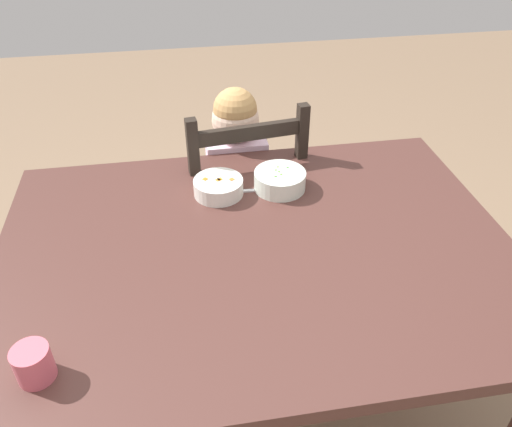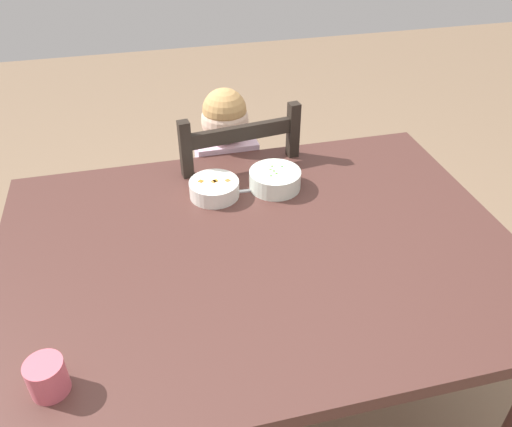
% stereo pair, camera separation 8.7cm
% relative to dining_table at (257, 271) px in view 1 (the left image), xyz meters
% --- Properties ---
extents(ground_plane, '(8.00, 8.00, 0.00)m').
position_rel_dining_table_xyz_m(ground_plane, '(0.00, 0.00, -0.67)').
color(ground_plane, '#896D53').
extents(dining_table, '(1.42, 1.05, 0.77)m').
position_rel_dining_table_xyz_m(dining_table, '(0.00, 0.00, 0.00)').
color(dining_table, '#4F2D28').
rests_on(dining_table, ground).
extents(dining_chair, '(0.47, 0.47, 0.96)m').
position_rel_dining_table_xyz_m(dining_chair, '(0.03, 0.57, -0.20)').
color(dining_chair, black).
rests_on(dining_chair, ground).
extents(child_figure, '(0.32, 0.31, 0.98)m').
position_rel_dining_table_xyz_m(child_figure, '(0.02, 0.56, -0.02)').
color(child_figure, silver).
rests_on(child_figure, ground).
extents(bowl_of_peas, '(0.16, 0.16, 0.06)m').
position_rel_dining_table_xyz_m(bowl_of_peas, '(0.12, 0.27, 0.13)').
color(bowl_of_peas, white).
rests_on(bowl_of_peas, dining_table).
extents(bowl_of_carrots, '(0.16, 0.16, 0.05)m').
position_rel_dining_table_xyz_m(bowl_of_carrots, '(-0.08, 0.27, 0.12)').
color(bowl_of_carrots, white).
rests_on(bowl_of_carrots, dining_table).
extents(spoon, '(0.14, 0.03, 0.01)m').
position_rel_dining_table_xyz_m(spoon, '(-0.02, 0.27, 0.10)').
color(spoon, silver).
rests_on(spoon, dining_table).
extents(drinking_cup, '(0.08, 0.08, 0.08)m').
position_rel_dining_table_xyz_m(drinking_cup, '(-0.52, -0.34, 0.13)').
color(drinking_cup, '#DA5D6E').
rests_on(drinking_cup, dining_table).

